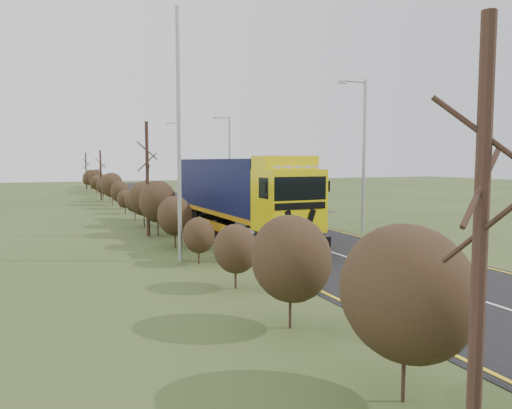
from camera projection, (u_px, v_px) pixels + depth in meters
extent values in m
plane|color=#34471E|center=(292.00, 240.00, 25.28)|extent=(160.00, 160.00, 0.00)
cube|color=black|center=(227.00, 219.00, 34.48)|extent=(8.00, 120.00, 0.02)
cube|color=#2C2927|center=(258.00, 204.00, 46.16)|extent=(6.00, 18.00, 0.02)
cube|color=yellow|center=(174.00, 221.00, 33.07)|extent=(0.12, 116.00, 0.01)
cube|color=yellow|center=(276.00, 216.00, 35.89)|extent=(0.12, 116.00, 0.01)
cube|color=silver|center=(480.00, 300.00, 14.22)|extent=(0.12, 3.00, 0.01)
cube|color=silver|center=(333.00, 253.00, 21.59)|extent=(0.12, 3.00, 0.01)
cube|color=silver|center=(261.00, 229.00, 28.96)|extent=(0.12, 3.00, 0.01)
cube|color=silver|center=(218.00, 215.00, 36.32)|extent=(0.12, 3.00, 0.01)
cube|color=silver|center=(190.00, 206.00, 43.69)|extent=(0.12, 3.00, 0.01)
cube|color=silver|center=(169.00, 200.00, 51.05)|extent=(0.12, 3.00, 0.01)
cube|color=silver|center=(154.00, 195.00, 58.42)|extent=(0.12, 3.00, 0.01)
cube|color=silver|center=(143.00, 191.00, 65.78)|extent=(0.12, 3.00, 0.01)
cube|color=silver|center=(133.00, 188.00, 73.15)|extent=(0.12, 3.00, 0.01)
cube|color=silver|center=(126.00, 186.00, 80.51)|extent=(0.12, 3.00, 0.01)
ellipsoid|color=#301F15|center=(406.00, 293.00, 8.12)|extent=(1.97, 2.56, 2.26)
ellipsoid|color=#301F15|center=(290.00, 258.00, 11.78)|extent=(1.80, 2.34, 2.07)
ellipsoid|color=#301F15|center=(235.00, 249.00, 15.53)|extent=(1.34, 1.74, 1.54)
ellipsoid|color=#301F15|center=(199.00, 235.00, 19.20)|extent=(1.21, 1.57, 1.39)
ellipsoid|color=#301F15|center=(175.00, 216.00, 22.86)|extent=(1.58, 2.06, 1.82)
ellipsoid|color=#301F15|center=(158.00, 201.00, 26.52)|extent=(1.96, 2.55, 2.25)
ellipsoid|color=#301F15|center=(144.00, 199.00, 30.20)|extent=(1.83, 2.38, 2.10)
ellipsoid|color=#301F15|center=(135.00, 201.00, 33.94)|extent=(1.37, 1.78, 1.57)
ellipsoid|color=#301F15|center=(125.00, 199.00, 37.60)|extent=(1.20, 1.56, 1.38)
ellipsoid|color=#301F15|center=(120.00, 192.00, 41.31)|extent=(1.55, 2.02, 1.78)
ellipsoid|color=#301F15|center=(112.00, 185.00, 44.89)|extent=(1.95, 2.53, 2.24)
ellipsoid|color=#301F15|center=(109.00, 184.00, 48.66)|extent=(1.85, 2.41, 2.13)
ellipsoid|color=#301F15|center=(103.00, 187.00, 52.29)|extent=(1.40, 1.81, 1.61)
ellipsoid|color=#301F15|center=(102.00, 187.00, 56.09)|extent=(1.19, 1.55, 1.37)
ellipsoid|color=#301F15|center=(96.00, 182.00, 59.64)|extent=(1.52, 1.97, 1.75)
ellipsoid|color=#301F15|center=(96.00, 178.00, 63.40)|extent=(1.93, 2.51, 2.22)
ellipsoid|color=#301F15|center=(91.00, 178.00, 66.96)|extent=(1.88, 2.44, 2.16)
ellipsoid|color=#301F15|center=(91.00, 180.00, 70.82)|extent=(1.43, 1.85, 1.64)
ellipsoid|color=#301F15|center=(87.00, 180.00, 74.38)|extent=(1.19, 1.55, 1.37)
ellipsoid|color=#301F15|center=(88.00, 178.00, 78.18)|extent=(1.49, 1.93, 1.71)
cylinder|color=#38231C|center=(480.00, 255.00, 5.98)|extent=(0.18, 0.18, 5.72)
cylinder|color=#38231C|center=(147.00, 179.00, 26.22)|extent=(0.18, 0.18, 6.05)
cylinder|color=#38231C|center=(101.00, 175.00, 50.20)|extent=(0.18, 0.18, 5.06)
cylinder|color=#38231C|center=(86.00, 171.00, 70.45)|extent=(0.18, 0.18, 5.15)
cube|color=black|center=(279.00, 236.00, 21.85)|extent=(2.55, 4.67, 0.45)
cube|color=#D6C209|center=(288.00, 200.00, 20.87)|extent=(2.57, 2.28, 2.60)
cube|color=black|center=(300.00, 247.00, 20.07)|extent=(2.50, 0.20, 0.55)
cube|color=black|center=(291.00, 223.00, 19.76)|extent=(0.60, 0.04, 1.07)
cube|color=black|center=(310.00, 222.00, 20.08)|extent=(0.60, 0.04, 1.07)
cube|color=black|center=(300.00, 188.00, 19.83)|extent=(2.35, 0.14, 0.95)
cube|color=black|center=(301.00, 206.00, 19.87)|extent=(2.30, 0.10, 0.28)
cube|color=#D6C209|center=(285.00, 162.00, 21.06)|extent=(2.54, 1.48, 0.56)
cylinder|color=silver|center=(298.00, 167.00, 19.97)|extent=(2.20, 0.13, 0.06)
cube|color=black|center=(265.00, 188.00, 19.50)|extent=(0.08, 0.12, 0.45)
cube|color=black|center=(329.00, 186.00, 20.58)|extent=(0.08, 0.12, 0.45)
cylinder|color=gray|center=(251.00, 235.00, 21.77)|extent=(0.60, 1.32, 0.56)
cylinder|color=gray|center=(298.00, 232.00, 22.65)|extent=(0.60, 1.32, 0.56)
cube|color=#C7800E|center=(230.00, 211.00, 27.78)|extent=(2.91, 12.66, 0.24)
cube|color=black|center=(230.00, 184.00, 27.65)|extent=(2.87, 12.26, 2.75)
cube|color=#0E103A|center=(199.00, 180.00, 33.27)|extent=(2.48, 0.14, 2.75)
cube|color=#0E103A|center=(276.00, 190.00, 22.02)|extent=(2.48, 0.14, 2.75)
cube|color=black|center=(210.00, 214.00, 31.32)|extent=(2.41, 3.67, 0.35)
cube|color=#C7800E|center=(214.00, 226.00, 26.45)|extent=(0.23, 5.49, 0.45)
cube|color=#C7800E|center=(257.00, 224.00, 27.38)|extent=(0.23, 5.49, 0.45)
cylinder|color=black|center=(272.00, 248.00, 19.99)|extent=(0.35, 1.05, 1.04)
cylinder|color=black|center=(318.00, 244.00, 20.79)|extent=(0.35, 1.05, 1.04)
cylinder|color=black|center=(249.00, 239.00, 22.29)|extent=(0.35, 1.05, 1.04)
cylinder|color=black|center=(291.00, 236.00, 23.09)|extent=(0.35, 1.05, 1.04)
cylinder|color=black|center=(197.00, 219.00, 30.11)|extent=(0.35, 1.05, 1.04)
cylinder|color=black|center=(230.00, 217.00, 30.90)|extent=(0.35, 1.05, 1.04)
cylinder|color=black|center=(193.00, 217.00, 31.03)|extent=(0.35, 1.05, 1.04)
cylinder|color=black|center=(225.00, 215.00, 31.82)|extent=(0.35, 1.05, 1.04)
cylinder|color=black|center=(189.00, 215.00, 31.94)|extent=(0.35, 1.05, 1.04)
cylinder|color=black|center=(220.00, 214.00, 32.74)|extent=(0.35, 1.05, 1.04)
imported|color=#890A06|center=(258.00, 199.00, 44.52)|extent=(2.59, 4.04, 1.28)
imported|color=#090D33|center=(242.00, 194.00, 49.35)|extent=(1.70, 4.49, 1.46)
cylinder|color=#A0A4A6|center=(364.00, 156.00, 28.05)|extent=(0.18, 0.18, 8.50)
cylinder|color=#A0A4A6|center=(354.00, 81.00, 27.40)|extent=(1.51, 0.12, 0.12)
cube|color=#A0A4A6|center=(342.00, 82.00, 27.12)|extent=(0.43, 0.17, 0.13)
cylinder|color=#A0A4A6|center=(230.00, 160.00, 47.97)|extent=(0.18, 0.18, 8.23)
cylinder|color=#A0A4A6|center=(222.00, 118.00, 47.35)|extent=(1.46, 0.12, 0.12)
cube|color=#A0A4A6|center=(215.00, 118.00, 47.08)|extent=(0.41, 0.16, 0.13)
cylinder|color=#A0A4A6|center=(180.00, 157.00, 65.78)|extent=(0.18, 0.18, 9.09)
cylinder|color=#A0A4A6|center=(174.00, 123.00, 65.09)|extent=(1.62, 0.12, 0.12)
cube|color=#A0A4A6|center=(167.00, 124.00, 64.79)|extent=(0.45, 0.18, 0.14)
cylinder|color=#A0A4A6|center=(179.00, 136.00, 19.45)|extent=(0.16, 0.16, 9.90)
cylinder|color=#A0A4A6|center=(279.00, 198.00, 39.67)|extent=(0.08, 0.08, 2.08)
cylinder|color=red|center=(280.00, 185.00, 39.55)|extent=(0.67, 0.04, 0.67)
cylinder|color=white|center=(280.00, 185.00, 39.53)|extent=(0.50, 0.02, 0.50)
cylinder|color=#A0A4A6|center=(227.00, 197.00, 47.22)|extent=(0.08, 0.08, 1.22)
cube|color=yellow|center=(227.00, 189.00, 47.12)|extent=(0.62, 0.04, 0.62)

